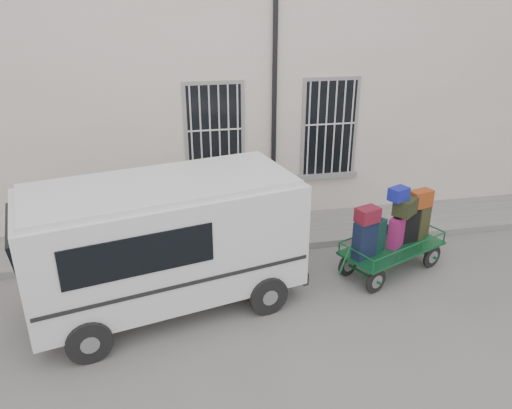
{
  "coord_description": "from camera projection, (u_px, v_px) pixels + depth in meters",
  "views": [
    {
      "loc": [
        -1.63,
        -7.87,
        5.24
      ],
      "look_at": [
        0.15,
        1.0,
        1.32
      ],
      "focal_mm": 35.0,
      "sensor_mm": 36.0,
      "label": 1
    }
  ],
  "objects": [
    {
      "name": "ground",
      "position": [
        259.0,
        290.0,
        9.46
      ],
      "size": [
        80.0,
        80.0,
        0.0
      ],
      "primitive_type": "plane",
      "color": "slate",
      "rests_on": "ground"
    },
    {
      "name": "building",
      "position": [
        217.0,
        81.0,
        13.22
      ],
      "size": [
        24.0,
        5.15,
        6.0
      ],
      "color": "beige",
      "rests_on": "ground"
    },
    {
      "name": "sidewalk",
      "position": [
        239.0,
        235.0,
        11.41
      ],
      "size": [
        24.0,
        1.7,
        0.15
      ],
      "primitive_type": "cube",
      "color": "slate",
      "rests_on": "ground"
    },
    {
      "name": "luggage_cart",
      "position": [
        394.0,
        231.0,
        9.76
      ],
      "size": [
        2.49,
        1.72,
        1.8
      ],
      "rotation": [
        0.0,
        0.0,
        0.41
      ],
      "color": "black",
      "rests_on": "ground"
    },
    {
      "name": "van",
      "position": [
        164.0,
        237.0,
        8.51
      ],
      "size": [
        4.97,
        2.95,
        2.35
      ],
      "rotation": [
        0.0,
        0.0,
        0.23
      ],
      "color": "white",
      "rests_on": "ground"
    }
  ]
}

